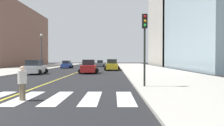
% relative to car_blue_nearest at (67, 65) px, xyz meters
% --- Properties ---
extents(sidewalk_kerb_east, '(10.00, 120.00, 0.15)m').
position_rel_car_blue_nearest_xyz_m(sidewalk_kerb_east, '(17.16, -18.53, -0.73)').
color(sidewalk_kerb_east, '#B2ADA3').
rests_on(sidewalk_kerb_east, ground).
extents(crosswalk_paint, '(13.50, 4.00, 0.01)m').
position_rel_car_blue_nearest_xyz_m(crosswalk_paint, '(4.96, -34.53, -0.80)').
color(crosswalk_paint, silver).
rests_on(crosswalk_paint, ground).
extents(lane_divider_paint, '(0.16, 80.00, 0.01)m').
position_rel_car_blue_nearest_xyz_m(lane_divider_paint, '(4.96, 1.47, -0.80)').
color(lane_divider_paint, yellow).
rests_on(lane_divider_paint, ground).
extents(parking_garage_concrete, '(18.00, 24.00, 26.48)m').
position_rel_car_blue_nearest_xyz_m(parking_garage_concrete, '(32.84, 18.91, 12.43)').
color(parking_garage_concrete, '#B2ADA3').
rests_on(parking_garage_concrete, ground).
extents(low_rise_brick_west, '(16.00, 32.00, 17.10)m').
position_rel_car_blue_nearest_xyz_m(low_rise_brick_west, '(-21.92, 13.52, 7.74)').
color(low_rise_brick_west, brown).
rests_on(low_rise_brick_west, ground).
extents(car_blue_nearest, '(2.46, 3.90, 1.73)m').
position_rel_car_blue_nearest_xyz_m(car_blue_nearest, '(0.00, 0.00, 0.00)').
color(car_blue_nearest, '#2D479E').
rests_on(car_blue_nearest, ground).
extents(car_red_second, '(2.90, 4.53, 1.99)m').
position_rel_car_blue_nearest_xyz_m(car_red_second, '(7.04, -16.14, 0.12)').
color(car_red_second, red).
rests_on(car_red_second, ground).
extents(car_white_third, '(2.78, 4.39, 1.94)m').
position_rel_car_blue_nearest_xyz_m(car_white_third, '(-0.14, -17.90, 0.10)').
color(car_white_third, silver).
rests_on(car_white_third, ground).
extents(car_gray_fourth, '(2.50, 3.96, 1.75)m').
position_rel_car_blue_nearest_xyz_m(car_gray_fourth, '(7.02, 8.37, 0.01)').
color(car_gray_fourth, slate).
rests_on(car_gray_fourth, ground).
extents(car_yellow_fifth, '(2.88, 4.60, 2.05)m').
position_rel_car_blue_nearest_xyz_m(car_yellow_fifth, '(10.34, -8.50, 0.15)').
color(car_yellow_fifth, gold).
rests_on(car_yellow_fifth, ground).
extents(traffic_light_near_corner, '(0.36, 0.41, 5.12)m').
position_rel_car_blue_nearest_xyz_m(traffic_light_near_corner, '(12.84, -30.96, 2.92)').
color(traffic_light_near_corner, black).
rests_on(traffic_light_near_corner, sidewalk_kerb_east).
extents(pedestrian_crossing, '(0.43, 0.43, 1.73)m').
position_rel_car_blue_nearest_xyz_m(pedestrian_crossing, '(6.05, -35.19, 0.15)').
color(pedestrian_crossing, brown).
rests_on(pedestrian_crossing, ground).
extents(street_lamp, '(0.44, 0.44, 6.70)m').
position_rel_car_blue_nearest_xyz_m(street_lamp, '(-3.00, -7.60, 3.34)').
color(street_lamp, '#38383D').
rests_on(street_lamp, sidewalk_kerb_west).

